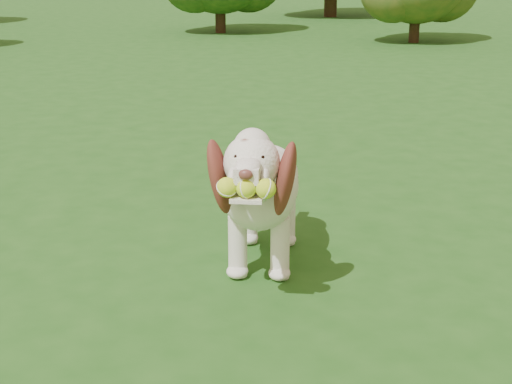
{
  "coord_description": "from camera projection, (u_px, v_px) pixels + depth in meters",
  "views": [
    {
      "loc": [
        -0.13,
        -3.36,
        1.47
      ],
      "look_at": [
        -0.2,
        -0.17,
        0.44
      ],
      "focal_mm": 55.0,
      "sensor_mm": 36.0,
      "label": 1
    }
  ],
  "objects": [
    {
      "name": "ground",
      "position": [
        299.0,
        271.0,
        3.64
      ],
      "size": [
        80.0,
        80.0,
        0.0
      ],
      "primitive_type": "plane",
      "color": "#1C4B15",
      "rests_on": "ground"
    },
    {
      "name": "dog",
      "position": [
        262.0,
        185.0,
        3.58
      ],
      "size": [
        0.44,
        1.16,
        0.75
      ],
      "rotation": [
        0.0,
        0.0,
        -0.09
      ],
      "color": "silver",
      "rests_on": "ground"
    }
  ]
}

